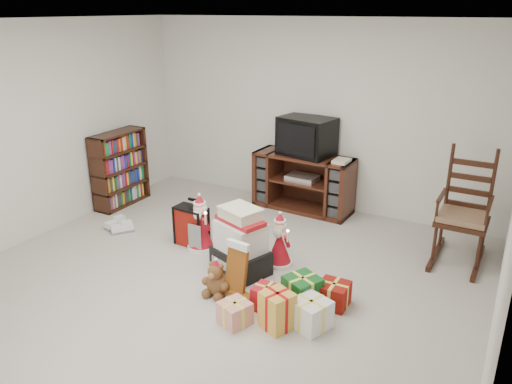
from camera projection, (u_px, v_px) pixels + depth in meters
room at (212, 164)px, 4.58m from camera, size 5.01×5.01×2.51m
tv_stand at (303, 182)px, 6.73m from camera, size 1.36×0.54×0.76m
bookshelf at (120, 170)px, 6.88m from camera, size 0.28×0.84×1.03m
rocking_chair at (462, 222)px, 5.36m from camera, size 0.53×0.86×1.29m
gift_pile at (241, 245)px, 5.13m from camera, size 0.66×0.57×0.70m
red_suitcase at (191, 226)px, 5.74m from camera, size 0.37×0.21×0.55m
stocking at (236, 271)px, 4.65m from camera, size 0.29×0.15×0.59m
teddy_bear at (217, 281)px, 4.76m from camera, size 0.23×0.20×0.34m
santa_figurine at (279, 245)px, 5.30m from camera, size 0.29×0.28×0.60m
mrs_claus_figurine at (201, 228)px, 5.65m from camera, size 0.32×0.31×0.66m
sneaker_pair at (119, 226)px, 6.19m from camera, size 0.39×0.29×0.10m
gift_cluster at (288, 303)px, 4.44m from camera, size 0.78×1.09×0.27m
crt_television at (307, 136)px, 6.53m from camera, size 0.77×0.62×0.50m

